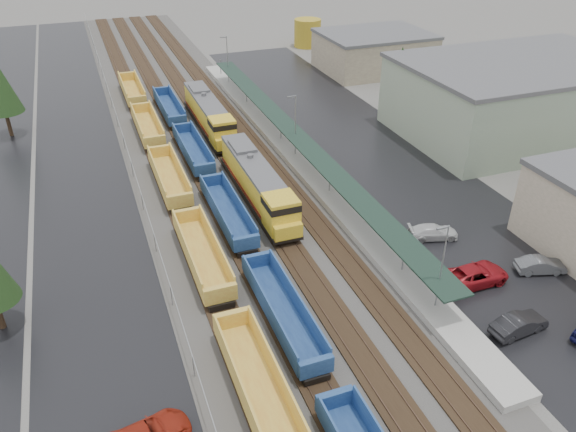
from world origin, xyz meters
The scene contains 17 objects.
ballast_strip centered at (0.00, 60.00, 0.04)m, with size 20.00×160.00×0.08m, color #302D2B.
trackbed centered at (0.00, 60.00, 0.16)m, with size 14.60×160.00×0.22m.
west_parking_lot centered at (-15.00, 60.00, 0.01)m, with size 10.00×160.00×0.02m, color black.
east_commuter_lot centered at (19.00, 50.00, 0.01)m, with size 16.00×100.00×0.02m, color black.
station_platform centered at (9.50, 50.01, 0.73)m, with size 3.00×80.00×8.00m.
chainlink_fence centered at (-9.50, 58.44, 1.61)m, with size 0.08×160.04×2.02m.
industrial_buildings centered at (37.76, 45.85, 4.25)m, with size 32.52×75.30×9.50m.
tree_east centered at (28.00, 58.00, 6.47)m, with size 4.40×4.40×10.00m.
locomotive_lead centered at (2.00, 41.18, 2.33)m, with size 2.92×19.24×4.36m.
locomotive_trail centered at (2.00, 62.18, 2.33)m, with size 2.92×19.24×4.36m.
well_string_yellow centered at (-6.00, 32.41, 1.19)m, with size 2.71×107.65×2.40m.
well_string_blue centered at (-2.00, 30.93, 1.12)m, with size 2.49×92.22×2.21m.
storage_tank centered at (31.29, 99.26, 2.67)m, with size 5.35×5.35×5.35m, color #AC9022.
parked_car_east_a centered at (14.04, 15.87, 0.76)m, with size 4.62×1.61×1.52m, color black.
parked_car_east_b centered at (14.66, 22.02, 0.82)m, with size 5.89×2.71×1.64m, color maroon.
parked_car_east_c centered at (15.27, 29.13, 0.68)m, with size 4.70×1.91×1.37m, color silver.
parked_car_east_e centered at (20.91, 21.31, 0.70)m, with size 4.23×1.48×1.39m, color #515356.
Camera 1 is at (-13.09, -7.58, 29.04)m, focal length 35.00 mm.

